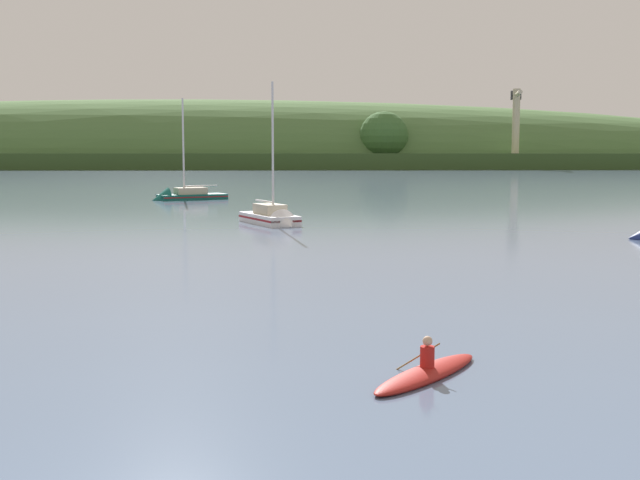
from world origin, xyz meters
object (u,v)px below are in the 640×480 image
at_px(dockside_crane, 516,130).
at_px(sailboat_far_left, 183,198).
at_px(canoe_with_paddler, 427,372).
at_px(sailboat_near_mooring, 273,221).

bearing_deg(dockside_crane, sailboat_far_left, -16.69).
height_order(dockside_crane, canoe_with_paddler, dockside_crane).
bearing_deg(sailboat_near_mooring, dockside_crane, 135.91).
relative_size(dockside_crane, canoe_with_paddler, 6.64).
height_order(dockside_crane, sailboat_near_mooring, dockside_crane).
xyz_separation_m(sailboat_near_mooring, sailboat_far_left, (-8.95, 29.88, -0.10)).
xyz_separation_m(dockside_crane, canoe_with_paddler, (-72.97, -218.52, -11.48)).
bearing_deg(canoe_with_paddler, sailboat_far_left, 51.57).
bearing_deg(sailboat_far_left, canoe_with_paddler, 75.06).
bearing_deg(canoe_with_paddler, sailboat_near_mooring, 45.88).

